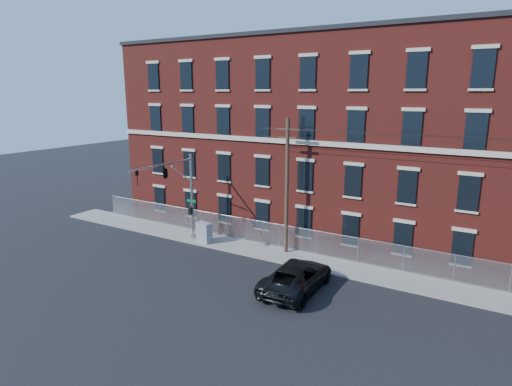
{
  "coord_description": "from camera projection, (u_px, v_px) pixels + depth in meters",
  "views": [
    {
      "loc": [
        15.66,
        -21.96,
        11.87
      ],
      "look_at": [
        0.32,
        4.0,
        4.8
      ],
      "focal_mm": 30.18,
      "sensor_mm": 36.0,
      "label": 1
    }
  ],
  "objects": [
    {
      "name": "traffic_signal_mast",
      "position": [
        172.0,
        180.0,
        32.44
      ],
      "size": [
        0.9,
        6.75,
        7.0
      ],
      "color": "#9EA0A5",
      "rests_on": "ground"
    },
    {
      "name": "sidewalk",
      "position": [
        423.0,
        284.0,
        27.11
      ],
      "size": [
        65.0,
        3.0,
        0.12
      ],
      "primitive_type": "cube",
      "color": "#989590",
      "rests_on": "ground"
    },
    {
      "name": "pickup_truck",
      "position": [
        296.0,
        277.0,
        26.32
      ],
      "size": [
        2.96,
        6.24,
        1.72
      ],
      "primitive_type": "imported",
      "rotation": [
        0.0,
        0.0,
        3.16
      ],
      "color": "black",
      "rests_on": "ground"
    },
    {
      "name": "chain_link_fence",
      "position": [
        428.0,
        263.0,
        27.97
      ],
      "size": [
        59.06,
        0.06,
        1.85
      ],
      "color": "#A5A8AD",
      "rests_on": "ground"
    },
    {
      "name": "ground",
      "position": [
        222.0,
        274.0,
        28.87
      ],
      "size": [
        140.0,
        140.0,
        0.0
      ],
      "primitive_type": "plane",
      "color": "black",
      "rests_on": "ground"
    },
    {
      "name": "utility_cabinet",
      "position": [
        204.0,
        232.0,
        34.48
      ],
      "size": [
        1.38,
        0.88,
        1.61
      ],
      "primitive_type": "cube",
      "rotation": [
        0.0,
        0.0,
        -0.19
      ],
      "color": "#929598",
      "rests_on": "sidewalk"
    },
    {
      "name": "utility_pole_near",
      "position": [
        287.0,
        184.0,
        31.36
      ],
      "size": [
        1.8,
        0.28,
        10.0
      ],
      "color": "#4D3926",
      "rests_on": "ground"
    },
    {
      "name": "mill_building",
      "position": [
        454.0,
        142.0,
        32.75
      ],
      "size": [
        55.3,
        14.32,
        16.3
      ],
      "color": "maroon",
      "rests_on": "ground"
    }
  ]
}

